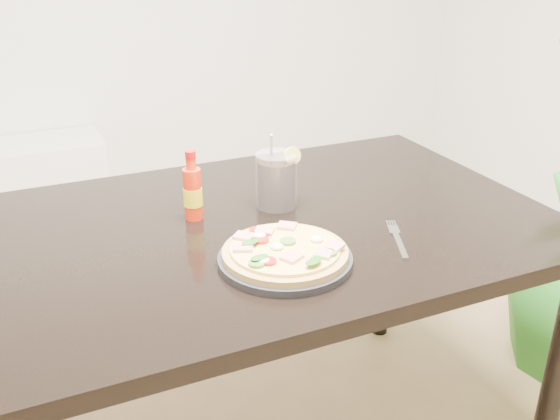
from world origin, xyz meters
name	(u,v)px	position (x,y,z in m)	size (l,w,h in m)	color
dining_table	(260,252)	(0.02, 0.37, 0.67)	(1.40, 0.90, 0.75)	black
plate	(285,259)	(0.00, 0.16, 0.76)	(0.28, 0.28, 0.02)	black
pizza	(284,251)	(0.00, 0.16, 0.78)	(0.26, 0.26, 0.03)	tan
hot_sauce_bottle	(193,192)	(-0.11, 0.45, 0.82)	(0.05, 0.05, 0.17)	red
cola_cup	(276,181)	(0.10, 0.44, 0.82)	(0.11, 0.11, 0.19)	black
fork	(397,238)	(0.27, 0.16, 0.75)	(0.09, 0.18, 0.00)	silver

